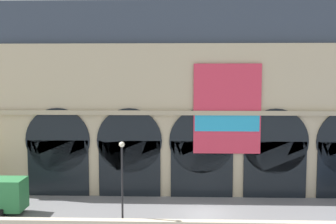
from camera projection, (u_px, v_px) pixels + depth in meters
ground_plane at (204, 214)px, 36.29m from camera, size 200.00×200.00×0.00m
station_building at (201, 101)px, 43.08m from camera, size 44.00×5.83×19.21m
street_lamp_quayside at (122, 173)px, 32.46m from camera, size 0.44×0.44×6.90m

